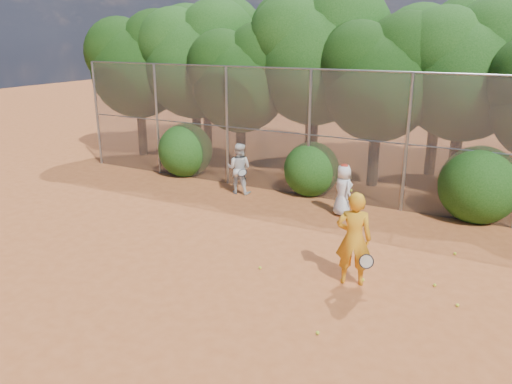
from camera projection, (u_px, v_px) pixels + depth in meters
The scene contains 23 objects.
ground at pixel (242, 279), 10.67m from camera, with size 80.00×80.00×0.00m, color #AB5426.
fence_back at pixel (336, 136), 15.14m from camera, with size 20.05×0.09×4.03m.
tree_0 at pixel (139, 61), 20.49m from camera, with size 4.38×3.81×6.00m.
tree_1 at pixel (196, 56), 19.72m from camera, with size 4.64×4.03×6.35m.
tree_2 at pixel (242, 75), 18.17m from camera, with size 3.99×3.47×5.47m.
tree_3 at pixel (317, 52), 17.64m from camera, with size 4.89×4.26×6.70m.
tree_4 at pixel (381, 74), 16.20m from camera, with size 4.19×3.64×5.73m.
tree_5 at pixel (468, 66), 15.66m from camera, with size 4.51×3.92×6.17m.
tree_9 at pixel (207, 50), 22.05m from camera, with size 4.83×4.20×6.62m.
tree_10 at pixel (315, 44), 19.87m from camera, with size 5.15×4.48×7.06m.
tree_11 at pixel (443, 59), 17.42m from camera, with size 4.64×4.03×6.35m.
bush_0 at pixel (185, 148), 18.37m from camera, with size 2.00×2.00×2.00m, color #174210.
bush_1 at pixel (311, 167), 16.14m from camera, with size 1.80×1.80×1.80m, color #174210.
bush_2 at pixel (479, 181), 13.82m from camera, with size 2.20×2.20×2.20m, color #174210.
player_yellow at pixel (354, 239), 10.20m from camera, with size 0.93×0.67×2.00m.
player_teen at pixel (343, 190), 14.19m from camera, with size 0.87×0.83×1.53m.
player_white at pixel (239, 168), 16.18m from camera, with size 0.91×0.80×1.67m.
ball_0 at pixel (363, 280), 10.55m from camera, with size 0.07×0.07×0.07m, color #BFD126.
ball_1 at pixel (435, 285), 10.32m from camera, with size 0.07×0.07×0.07m, color #BFD126.
ball_2 at pixel (318, 333), 8.67m from camera, with size 0.07×0.07×0.07m, color #BFD126.
ball_3 at pixel (457, 305), 9.56m from camera, with size 0.07×0.07×0.07m, color #BFD126.
ball_4 at pixel (260, 268), 11.09m from camera, with size 0.07×0.07×0.07m, color #BFD126.
ball_5 at pixel (455, 254), 11.81m from camera, with size 0.07×0.07×0.07m, color #BFD126.
Camera 1 is at (4.82, -8.32, 4.99)m, focal length 35.00 mm.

